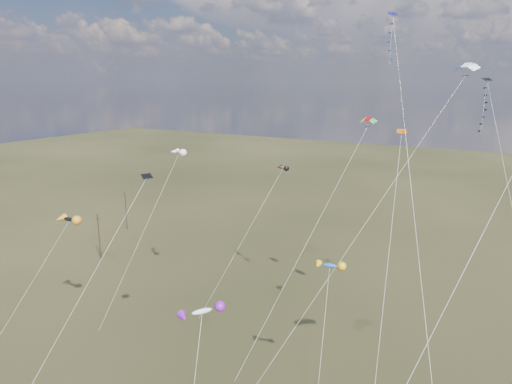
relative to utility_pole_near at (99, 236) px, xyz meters
The scene contains 13 objects.
utility_pole_near is the anchor object (origin of this frame).
utility_pole_far 16.12m from the utility_pole_near, 119.74° to the left, with size 1.40×0.20×8.00m.
diamond_black_high 61.18m from the utility_pole_near, ahead, with size 10.97×24.97×30.14m.
diamond_navy_tall 57.17m from the utility_pole_near, ahead, with size 12.49×24.09×35.95m.
diamond_black_mid 38.73m from the utility_pole_near, 38.08° to the right, with size 4.58×16.29×21.20m.
diamond_orange_center 55.38m from the utility_pole_near, 14.81° to the right, with size 4.21×20.74×25.50m.
parafoil_blue_white 61.50m from the utility_pole_near, ahead, with size 15.58×19.69×31.77m.
parafoil_tricolor 49.70m from the utility_pole_near, ahead, with size 8.05×18.82×26.11m.
novelty_black_orange 23.90m from the utility_pole_near, 48.53° to the right, with size 6.48×8.54×14.28m.
novelty_orange_black 35.53m from the utility_pole_near, ahead, with size 6.33×14.62×18.60m.
novelty_white_purple 54.81m from the utility_pole_near, 33.85° to the right, with size 5.07×11.11×16.26m.
novelty_redwhite_stripe 26.90m from the utility_pole_near, ahead, with size 4.32×14.62×21.15m.
novelty_blue_yellow 50.87m from the utility_pole_near, 18.12° to the right, with size 4.70×12.82×14.76m.
Camera 1 is at (22.29, -20.34, 29.79)m, focal length 32.00 mm.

